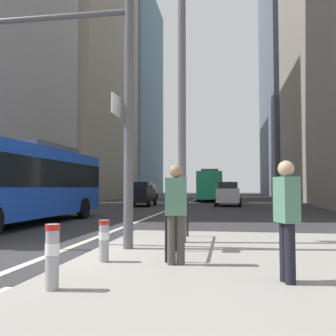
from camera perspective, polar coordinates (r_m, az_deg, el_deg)
ground_plane at (r=27.97m, az=1.02°, el=-6.07°), size 160.00×160.00×0.00m
median_island at (r=6.99m, az=22.79°, el=-14.60°), size 9.00×10.00×0.15m
lane_centre_line at (r=37.89m, az=3.14°, el=-5.24°), size 0.20×80.00×0.01m
office_tower_left_mid at (r=54.72m, az=-13.65°, el=18.25°), size 11.59×21.40×42.47m
office_tower_left_far at (r=78.43m, az=-6.05°, el=11.09°), size 10.52×22.83×41.07m
office_tower_right_far at (r=73.52m, az=19.49°, el=13.92°), size 12.31×25.35×45.31m
city_bus_blue_oncoming at (r=16.03m, az=-21.55°, el=-1.60°), size 2.77×11.21×3.40m
city_bus_red_receding at (r=41.69m, az=6.52°, el=-2.50°), size 2.85×11.08×3.40m
car_oncoming_mid at (r=50.92m, az=-2.99°, el=-3.55°), size 2.05×4.22×1.94m
car_receding_near at (r=30.70m, az=9.20°, el=-3.91°), size 2.14×4.17×1.94m
car_receding_far at (r=65.89m, az=8.30°, el=-3.39°), size 2.17×4.17×1.94m
car_oncoming_far at (r=30.27m, az=-4.15°, el=-3.95°), size 2.11×4.12×1.94m
traffic_signal_gantry at (r=9.63m, az=-19.51°, el=13.05°), size 6.73×0.65×6.00m
street_lamp_post at (r=10.05m, az=2.13°, el=19.07°), size 5.50×0.32×8.00m
bollard_left at (r=5.32m, az=-17.26°, el=-12.33°), size 0.20×0.20×0.87m
bollard_right at (r=7.06m, az=-9.75°, el=-10.55°), size 0.20×0.20×0.76m
pedestrian_railing at (r=8.66m, az=1.70°, el=-7.30°), size 0.06×3.69×0.98m
pedestrian_waiting at (r=6.65m, az=1.23°, el=-6.19°), size 0.41×0.28×1.77m
pedestrian_walking at (r=5.67m, az=17.68°, el=-6.73°), size 0.35×0.44×1.75m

